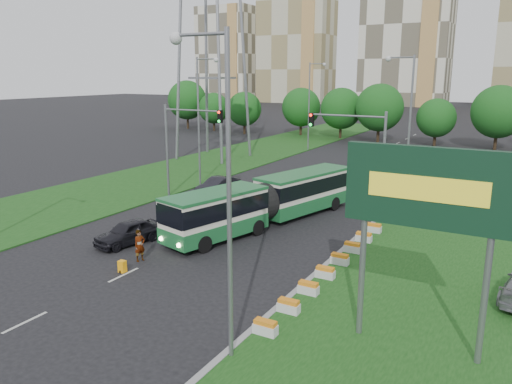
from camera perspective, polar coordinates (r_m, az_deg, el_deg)
The scene contains 19 objects.
ground at distance 30.64m, azimuth -2.94°, elevation -6.71°, with size 360.00×360.00×0.00m, color black.
grass_median at distance 34.05m, azimuth 23.82°, elevation -5.66°, with size 14.00×60.00×0.15m, color #134012.
median_kerb at distance 35.22m, azimuth 12.53°, elevation -4.17°, with size 0.30×60.00×0.18m, color gray.
left_verge at distance 60.48m, azimuth -4.82°, elevation 3.37°, with size 12.00×110.00×0.10m, color #134012.
lane_markings at distance 49.13m, azimuth 6.52°, elevation 0.93°, with size 0.20×100.00×0.01m, color #AFB1A9, non-canonical shape.
flower_planters at distance 27.46m, azimuth 8.76°, elevation -8.29°, with size 1.10×15.90×0.60m, color silver, non-canonical shape.
billboard at distance 19.09m, azimuth 18.95°, elevation -0.54°, with size 6.00×0.37×8.00m.
traffic_mast_median at distance 36.30m, azimuth 11.95°, elevation 4.91°, with size 5.76×0.32×8.00m.
traffic_mast_left at distance 42.44m, azimuth -8.49°, elevation 6.24°, with size 5.76×0.32×8.00m.
street_lamps at distance 39.20m, azimuth 1.03°, elevation 6.76°, with size 36.00×60.00×12.00m, color gray, non-canonical shape.
tree_line at distance 79.73m, azimuth 25.49°, elevation 7.77°, with size 120.00×8.00×9.00m, color #154E14, non-canonical shape.
apartment_tower_west at distance 192.44m, azimuth 4.65°, elevation 17.36°, with size 26.00×15.00×48.00m, color beige.
apartment_tower_cwest at distance 179.61m, azimuth 16.93°, elevation 17.78°, with size 28.00×15.00×52.00m, color silver.
midrise_west at distance 206.47m, azimuth -3.25°, elevation 15.44°, with size 22.00×14.00×36.00m, color silver.
articulated_bus at distance 35.48m, azimuth 1.11°, elevation -0.98°, with size 2.66×17.06×2.81m.
car_left_near at distance 32.62m, azimuth -14.38°, elevation -4.46°, with size 1.79×4.45×1.52m, color black.
car_left_far at distance 44.50m, azimuth -4.40°, elevation 0.69°, with size 1.63×4.69×1.54m, color black.
pedestrian at distance 29.47m, azimuth -13.15°, elevation -5.97°, with size 0.68×0.44×1.86m, color gray.
shopping_trolley at distance 28.28m, azimuth -15.04°, elevation -8.23°, with size 0.38×0.40×0.65m.
Camera 1 is at (15.39, -24.32, 10.52)m, focal length 35.00 mm.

